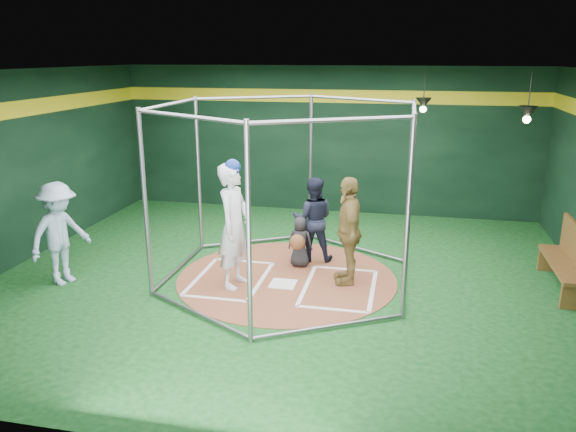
% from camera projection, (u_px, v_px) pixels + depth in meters
% --- Properties ---
extents(room_shell, '(10.10, 9.10, 3.53)m').
position_uv_depth(room_shell, '(287.00, 180.00, 9.29)').
color(room_shell, '#0D3B13').
rests_on(room_shell, ground).
extents(clay_disc, '(3.80, 3.80, 0.01)m').
position_uv_depth(clay_disc, '(287.00, 278.00, 9.76)').
color(clay_disc, brown).
rests_on(clay_disc, ground).
extents(home_plate, '(0.43, 0.43, 0.01)m').
position_uv_depth(home_plate, '(283.00, 284.00, 9.48)').
color(home_plate, white).
rests_on(home_plate, clay_disc).
extents(batter_box_left, '(1.17, 1.77, 0.01)m').
position_uv_depth(batter_box_left, '(230.00, 278.00, 9.72)').
color(batter_box_left, white).
rests_on(batter_box_left, clay_disc).
extents(batter_box_right, '(1.17, 1.77, 0.01)m').
position_uv_depth(batter_box_right, '(339.00, 287.00, 9.34)').
color(batter_box_right, white).
rests_on(batter_box_right, clay_disc).
extents(batting_cage, '(4.05, 4.67, 3.00)m').
position_uv_depth(batting_cage, '(287.00, 195.00, 9.35)').
color(batting_cage, gray).
rests_on(batting_cage, ground).
extents(pendant_lamp_near, '(0.34, 0.34, 0.90)m').
position_uv_depth(pendant_lamp_near, '(423.00, 103.00, 11.94)').
color(pendant_lamp_near, black).
rests_on(pendant_lamp_near, room_shell).
extents(pendant_lamp_far, '(0.34, 0.34, 0.90)m').
position_uv_depth(pendant_lamp_far, '(528.00, 113.00, 10.07)').
color(pendant_lamp_far, black).
rests_on(pendant_lamp_far, room_shell).
extents(batter_figure, '(0.59, 0.82, 2.15)m').
position_uv_depth(batter_figure, '(234.00, 225.00, 9.17)').
color(batter_figure, silver).
rests_on(batter_figure, clay_disc).
extents(visitor_leopard, '(0.67, 1.14, 1.83)m').
position_uv_depth(visitor_leopard, '(348.00, 230.00, 9.34)').
color(visitor_leopard, tan).
rests_on(visitor_leopard, clay_disc).
extents(catcher_figure, '(0.46, 0.54, 0.93)m').
position_uv_depth(catcher_figure, '(300.00, 242.00, 10.15)').
color(catcher_figure, black).
rests_on(catcher_figure, clay_disc).
extents(umpire, '(0.85, 0.71, 1.59)m').
position_uv_depth(umpire, '(313.00, 219.00, 10.41)').
color(umpire, black).
rests_on(umpire, clay_disc).
extents(bystander_blue, '(0.98, 1.28, 1.75)m').
position_uv_depth(bystander_blue, '(59.00, 234.00, 9.34)').
color(bystander_blue, '#9FB9D3').
rests_on(bystander_blue, ground).
extents(dugout_bench, '(0.43, 1.84, 1.07)m').
position_uv_depth(dugout_bench, '(570.00, 258.00, 9.18)').
color(dugout_bench, brown).
rests_on(dugout_bench, ground).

